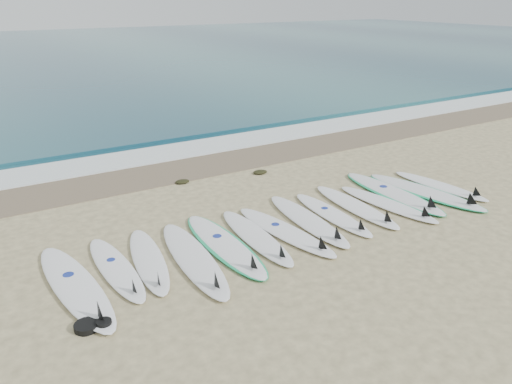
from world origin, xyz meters
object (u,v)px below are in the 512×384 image
surfboard_7 (309,221)px  surfboard_13 (442,186)px  surfboard_0 (76,287)px  leash_coil (91,326)px

surfboard_7 → surfboard_13: size_ratio=1.11×
surfboard_0 → surfboard_7: surfboard_0 is taller
surfboard_7 → surfboard_13: (3.62, -0.07, -0.01)m
surfboard_0 → leash_coil: surfboard_0 is taller
surfboard_0 → leash_coil: 1.01m
surfboard_7 → leash_coil: size_ratio=5.77×
surfboard_0 → surfboard_13: (7.89, 0.00, -0.01)m
surfboard_7 → surfboard_13: surfboard_7 is taller
surfboard_0 → leash_coil: size_ratio=6.29×
surfboard_7 → surfboard_13: bearing=3.3°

